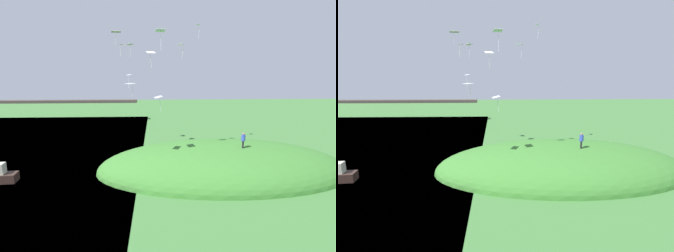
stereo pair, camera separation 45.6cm
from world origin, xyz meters
The scene contains 15 objects.
ground_plane centered at (0.00, 0.00, 0.00)m, with size 160.00×160.00×0.00m, color #3D7135.
grass_hill centered at (6.68, 0.40, 0.00)m, with size 31.71×16.31×7.16m, color #3A782E.
bridge_deck_far centered at (-29.30, 34.79, 4.80)m, with size 45.85×1.80×0.70m, color #494139.
person_watching_kites centered at (8.49, -1.48, 4.61)m, with size 0.51×0.51×1.84m.
person_on_hilltop centered at (16.04, 7.86, 1.04)m, with size 0.48×0.48×1.65m.
kite_0 centered at (-6.34, 1.95, 16.83)m, with size 1.22×0.95×1.56m.
kite_1 centered at (1.99, 9.05, 15.99)m, with size 1.21×1.42×1.99m.
kite_2 centered at (-2.24, 1.30, 14.42)m, with size 1.21×1.02×2.00m.
kite_3 centered at (-5.43, 9.29, 16.00)m, with size 1.21×1.36×1.91m.
kite_4 centered at (-1.21, -3.08, 16.28)m, with size 1.14×0.93×2.12m.
kite_5 centered at (-4.24, -3.71, 11.10)m, with size 1.25×1.38×1.34m.
kite_6 centered at (-4.90, 1.28, 11.77)m, with size 0.79×0.82×1.64m.
kite_7 centered at (-1.44, -2.70, 9.60)m, with size 0.99×1.28×1.71m.
kite_8 centered at (4.82, 11.15, 18.98)m, with size 0.71×0.86×2.13m.
kite_9 centered at (-6.91, 11.66, 16.17)m, with size 0.99×1.20×1.98m.
Camera 1 is at (-1.73, -31.60, 12.64)m, focal length 28.82 mm.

